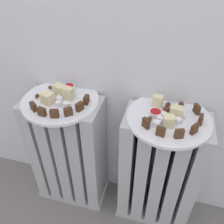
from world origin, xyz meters
TOP-DOWN VIEW (x-y plane):
  - radiator_left at (-0.21, 0.28)m, footprint 0.34×0.18m
  - radiator_right at (0.21, 0.28)m, footprint 0.34×0.18m
  - plate_left at (-0.21, 0.28)m, footprint 0.30×0.30m
  - plate_right at (0.21, 0.28)m, footprint 0.30×0.30m
  - dark_cake_slice_left_0 at (-0.28, 0.19)m, footprint 0.03×0.03m
  - dark_cake_slice_left_1 at (-0.23, 0.17)m, footprint 0.03×0.02m
  - dark_cake_slice_left_2 at (-0.18, 0.18)m, footprint 0.03×0.02m
  - dark_cake_slice_left_3 at (-0.14, 0.20)m, footprint 0.03×0.03m
  - dark_cake_slice_left_4 at (-0.11, 0.24)m, footprint 0.03×0.03m
  - dark_cake_slice_left_5 at (-0.10, 0.28)m, footprint 0.02×0.03m
  - marble_cake_slice_left_0 at (-0.18, 0.29)m, footprint 0.05×0.03m
  - marble_cake_slice_left_1 at (-0.22, 0.30)m, footprint 0.05×0.05m
  - marble_cake_slice_left_2 at (-0.24, 0.25)m, footprint 0.05×0.05m
  - turkish_delight_left_0 at (-0.23, 0.34)m, footprint 0.03×0.03m
  - turkish_delight_left_1 at (-0.16, 0.24)m, footprint 0.03×0.03m
  - turkish_delight_left_2 at (-0.21, 0.27)m, footprint 0.03×0.03m
  - turkish_delight_left_3 at (-0.20, 0.24)m, footprint 0.02×0.02m
  - medjool_date_left_0 at (-0.28, 0.30)m, footprint 0.03×0.03m
  - medjool_date_left_1 at (-0.30, 0.27)m, footprint 0.02×0.03m
  - medjool_date_left_2 at (-0.28, 0.34)m, footprint 0.03×0.02m
  - jam_bowl_left at (-0.20, 0.35)m, footprint 0.05×0.05m
  - dark_cake_slice_right_0 at (0.14, 0.20)m, footprint 0.03×0.03m
  - dark_cake_slice_right_1 at (0.19, 0.18)m, footprint 0.03×0.02m
  - dark_cake_slice_right_2 at (0.25, 0.18)m, footprint 0.03×0.02m
  - dark_cake_slice_right_3 at (0.29, 0.22)m, footprint 0.03×0.03m
  - dark_cake_slice_right_4 at (0.32, 0.27)m, footprint 0.01×0.03m
  - dark_cake_slice_right_5 at (0.30, 0.33)m, footprint 0.02×0.03m
  - marble_cake_slice_right_0 at (0.21, 0.23)m, footprint 0.04×0.04m
  - marble_cake_slice_right_1 at (0.16, 0.33)m, footprint 0.04×0.03m
  - marble_cake_slice_right_2 at (0.23, 0.29)m, footprint 0.05×0.04m
  - turkish_delight_right_0 at (0.17, 0.22)m, footprint 0.03×0.03m
  - turkish_delight_right_1 at (0.19, 0.27)m, footprint 0.03×0.03m
  - turkish_delight_right_2 at (0.18, 0.24)m, footprint 0.03×0.03m
  - turkish_delight_right_3 at (0.24, 0.26)m, footprint 0.03×0.03m
  - medjool_date_right_0 at (0.25, 0.36)m, footprint 0.02×0.03m
  - medjool_date_right_1 at (0.14, 0.24)m, footprint 0.03×0.03m
  - medjool_date_right_2 at (0.20, 0.31)m, footprint 0.03×0.02m
  - medjool_date_right_3 at (0.20, 0.34)m, footprint 0.02×0.03m
  - jam_bowl_right at (0.16, 0.28)m, footprint 0.05×0.05m
  - fork at (0.23, 0.33)m, footprint 0.06×0.10m

SIDE VIEW (x-z plane):
  - radiator_left at x=-0.21m, z-range 0.00..0.60m
  - radiator_right at x=0.21m, z-range 0.00..0.60m
  - plate_left at x=-0.21m, z-range 0.60..0.61m
  - plate_right at x=0.21m, z-range 0.60..0.61m
  - fork at x=0.23m, z-range 0.61..0.62m
  - medjool_date_left_2 at x=-0.28m, z-range 0.61..0.63m
  - medjool_date_left_1 at x=-0.30m, z-range 0.61..0.63m
  - medjool_date_right_1 at x=0.14m, z-range 0.61..0.63m
  - medjool_date_left_0 at x=-0.28m, z-range 0.61..0.63m
  - medjool_date_right_2 at x=0.20m, z-range 0.61..0.63m
  - medjool_date_right_0 at x=0.25m, z-range 0.61..0.63m
  - medjool_date_right_3 at x=0.20m, z-range 0.61..0.63m
  - turkish_delight_right_1 at x=0.19m, z-range 0.61..0.63m
  - turkish_delight_right_3 at x=0.24m, z-range 0.61..0.63m
  - turkish_delight_left_3 at x=-0.20m, z-range 0.61..0.63m
  - jam_bowl_right at x=0.16m, z-range 0.62..0.63m
  - turkish_delight_left_0 at x=-0.23m, z-range 0.61..0.64m
  - turkish_delight_left_2 at x=-0.21m, z-range 0.61..0.64m
  - turkish_delight_right_0 at x=0.17m, z-range 0.61..0.64m
  - turkish_delight_right_2 at x=0.18m, z-range 0.61..0.64m
  - turkish_delight_left_1 at x=-0.16m, z-range 0.61..0.64m
  - jam_bowl_left at x=-0.20m, z-range 0.62..0.64m
  - dark_cake_slice_left_0 at x=-0.28m, z-range 0.61..0.65m
  - dark_cake_slice_left_1 at x=-0.23m, z-range 0.61..0.65m
  - dark_cake_slice_left_2 at x=-0.18m, z-range 0.61..0.65m
  - dark_cake_slice_left_3 at x=-0.14m, z-range 0.61..0.65m
  - dark_cake_slice_left_4 at x=-0.11m, z-range 0.61..0.65m
  - dark_cake_slice_left_5 at x=-0.10m, z-range 0.61..0.65m
  - dark_cake_slice_right_0 at x=0.14m, z-range 0.61..0.65m
  - dark_cake_slice_right_1 at x=0.19m, z-range 0.61..0.65m
  - dark_cake_slice_right_2 at x=0.25m, z-range 0.61..0.65m
  - dark_cake_slice_right_3 at x=0.29m, z-range 0.61..0.65m
  - dark_cake_slice_right_4 at x=0.32m, z-range 0.61..0.65m
  - dark_cake_slice_right_5 at x=0.30m, z-range 0.61..0.65m
  - marble_cake_slice_right_2 at x=0.23m, z-range 0.61..0.65m
  - marble_cake_slice_right_0 at x=0.21m, z-range 0.61..0.65m
  - marble_cake_slice_left_2 at x=-0.24m, z-range 0.61..0.66m
  - marble_cake_slice_right_1 at x=0.16m, z-range 0.61..0.66m
  - marble_cake_slice_left_1 at x=-0.22m, z-range 0.61..0.66m
  - marble_cake_slice_left_0 at x=-0.18m, z-range 0.61..0.67m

